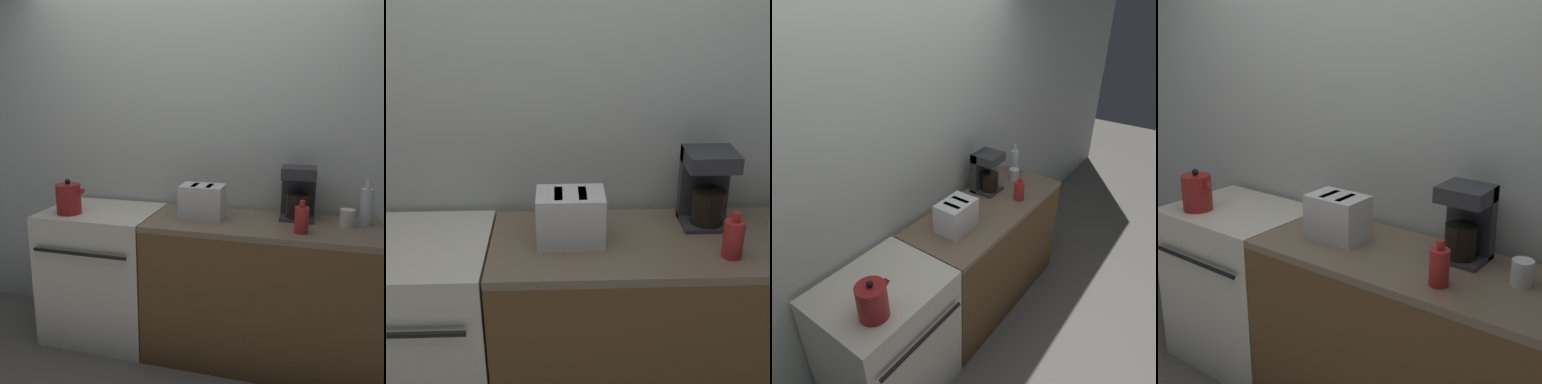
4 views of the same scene
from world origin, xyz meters
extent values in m
cube|color=silver|center=(0.00, 0.66, 1.30)|extent=(8.00, 0.05, 2.60)
cube|color=silver|center=(-0.60, 0.30, 0.46)|extent=(0.76, 0.60, 0.93)
cube|color=black|center=(-0.60, 0.30, 0.92)|extent=(0.74, 0.59, 0.02)
cylinder|color=black|center=(-0.77, 0.18, 0.92)|extent=(0.19, 0.19, 0.01)
cylinder|color=black|center=(-0.43, 0.18, 0.92)|extent=(0.19, 0.19, 0.01)
cylinder|color=black|center=(-0.77, 0.43, 0.92)|extent=(0.19, 0.19, 0.01)
cylinder|color=black|center=(-0.43, 0.43, 0.92)|extent=(0.19, 0.19, 0.01)
cylinder|color=black|center=(-0.60, -0.03, 0.72)|extent=(0.65, 0.02, 0.02)
cube|color=brown|center=(0.52, 0.29, 0.45)|extent=(1.44, 0.59, 0.89)
cube|color=#7A6651|center=(0.52, 0.29, 0.91)|extent=(1.44, 0.59, 0.04)
cylinder|color=maroon|center=(-0.76, 0.16, 1.03)|extent=(0.16, 0.16, 0.20)
sphere|color=black|center=(-0.76, 0.16, 1.14)|extent=(0.04, 0.04, 0.04)
cylinder|color=maroon|center=(-0.68, 0.16, 1.07)|extent=(0.09, 0.03, 0.08)
cube|color=white|center=(0.12, 0.30, 1.03)|extent=(0.27, 0.19, 0.22)
cube|color=black|center=(0.08, 0.30, 1.14)|extent=(0.03, 0.13, 0.01)
cube|color=black|center=(0.17, 0.30, 1.14)|extent=(0.03, 0.13, 0.01)
cube|color=#333338|center=(0.72, 0.44, 0.94)|extent=(0.21, 0.20, 0.02)
cube|color=#333338|center=(0.72, 0.51, 1.10)|extent=(0.21, 0.06, 0.34)
cube|color=#333338|center=(0.72, 0.44, 1.23)|extent=(0.21, 0.20, 0.07)
cylinder|color=black|center=(0.72, 0.41, 1.02)|extent=(0.14, 0.14, 0.15)
cylinder|color=#B72828|center=(0.75, 0.15, 1.00)|extent=(0.08, 0.08, 0.15)
cylinder|color=#B72828|center=(0.75, 0.15, 1.10)|extent=(0.03, 0.03, 0.04)
cylinder|color=white|center=(1.01, 0.35, 0.98)|extent=(0.09, 0.09, 0.11)
camera|label=1|loc=(0.78, -2.28, 1.70)|focal=40.00mm
camera|label=2|loc=(0.08, -1.64, 2.00)|focal=50.00mm
camera|label=3|loc=(-1.60, -1.05, 2.45)|focal=35.00mm
camera|label=4|loc=(1.62, -1.59, 1.91)|focal=50.00mm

